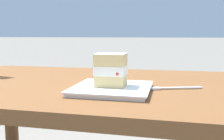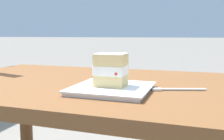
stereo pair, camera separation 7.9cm
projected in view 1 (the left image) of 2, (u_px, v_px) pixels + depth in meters
patio_table at (92, 111)px, 0.98m from camera, size 1.27×0.77×0.72m
dessert_plate at (112, 89)px, 0.80m from camera, size 0.24×0.24×0.02m
cake_slice at (111, 70)px, 0.80m from camera, size 0.09×0.09×0.10m
dessert_fork at (173, 88)px, 0.83m from camera, size 0.17×0.07×0.01m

